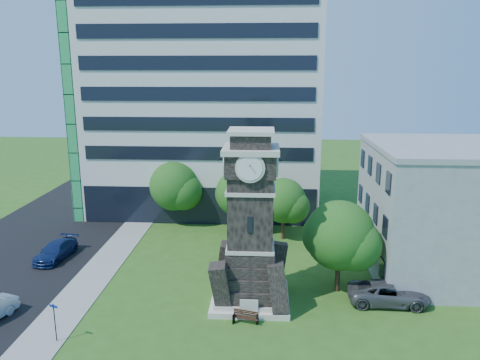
# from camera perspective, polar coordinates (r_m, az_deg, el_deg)

# --- Properties ---
(ground) EXTENTS (160.00, 160.00, 0.00)m
(ground) POSITION_cam_1_polar(r_m,az_deg,el_deg) (32.85, -4.32, -15.92)
(ground) COLOR #305819
(ground) RESTS_ON ground
(sidewalk) EXTENTS (3.00, 70.00, 0.06)m
(sidewalk) POSITION_cam_1_polar(r_m,az_deg,el_deg) (39.41, -17.42, -11.25)
(sidewalk) COLOR gray
(sidewalk) RESTS_ON ground
(clock_tower) EXTENTS (5.40, 5.40, 12.22)m
(clock_tower) POSITION_cam_1_polar(r_m,az_deg,el_deg) (32.23, 1.30, -6.15)
(clock_tower) COLOR beige
(clock_tower) RESTS_ON ground
(office_tall) EXTENTS (26.20, 15.11, 28.60)m
(office_tall) POSITION_cam_1_polar(r_m,az_deg,el_deg) (54.69, -4.37, 11.48)
(office_tall) COLOR silver
(office_tall) RESTS_ON ground
(office_low) EXTENTS (15.20, 12.20, 10.40)m
(office_low) POSITION_cam_1_polar(r_m,az_deg,el_deg) (41.15, 26.01, -3.28)
(office_low) COLOR #A2A4A8
(office_low) RESTS_ON ground
(car_street_north) EXTENTS (2.57, 5.19, 1.45)m
(car_street_north) POSITION_cam_1_polar(r_m,az_deg,el_deg) (43.88, -21.54, -8.02)
(car_street_north) COLOR navy
(car_street_north) RESTS_ON ground
(car_east_lot) EXTENTS (5.71, 2.76, 1.57)m
(car_east_lot) POSITION_cam_1_polar(r_m,az_deg,el_deg) (35.20, 17.67, -13.01)
(car_east_lot) COLOR #515156
(car_east_lot) RESTS_ON ground
(park_bench) EXTENTS (1.63, 0.43, 0.84)m
(park_bench) POSITION_cam_1_polar(r_m,az_deg,el_deg) (31.52, 0.69, -16.31)
(park_bench) COLOR black
(park_bench) RESTS_ON ground
(street_sign) EXTENTS (0.60, 0.06, 2.50)m
(street_sign) POSITION_cam_1_polar(r_m,az_deg,el_deg) (31.15, -21.67, -15.39)
(street_sign) COLOR black
(street_sign) RESTS_ON ground
(tree_nw) EXTENTS (5.73, 5.21, 6.71)m
(tree_nw) POSITION_cam_1_polar(r_m,az_deg,el_deg) (49.44, -7.89, -0.89)
(tree_nw) COLOR #332114
(tree_nw) RESTS_ON ground
(tree_nc) EXTENTS (5.23, 4.75, 6.33)m
(tree_nc) POSITION_cam_1_polar(r_m,az_deg,el_deg) (46.67, -0.01, -1.81)
(tree_nc) COLOR #332114
(tree_nc) RESTS_ON ground
(tree_ne) EXTENTS (4.73, 4.30, 6.00)m
(tree_ne) POSITION_cam_1_polar(r_m,az_deg,el_deg) (44.71, 5.39, -2.70)
(tree_ne) COLOR #332114
(tree_ne) RESTS_ON ground
(tree_east) EXTENTS (5.59, 5.08, 6.90)m
(tree_east) POSITION_cam_1_polar(r_m,az_deg,el_deg) (34.81, 12.15, -6.86)
(tree_east) COLOR #332114
(tree_east) RESTS_ON ground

